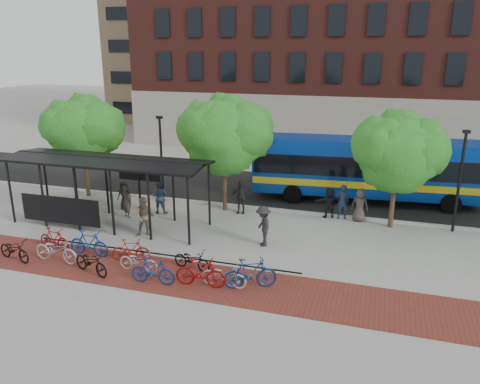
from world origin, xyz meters
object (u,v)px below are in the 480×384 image
(tree_c, at_px, (400,150))
(pedestrian_0, at_px, (125,195))
(bike_3, at_px, (89,243))
(pedestrian_5, at_px, (329,203))
(bike_2, at_px, (56,250))
(bike_8, at_px, (192,260))
(pedestrian_8, at_px, (145,217))
(lamp_post_right, at_px, (460,179))
(pedestrian_2, at_px, (160,196))
(pedestrian_1, at_px, (127,201))
(bike_0, at_px, (14,250))
(pedestrian_6, at_px, (360,205))
(lamp_post_left, at_px, (161,157))
(bike_1, at_px, (54,239))
(bike_6, at_px, (139,261))
(bike_4, at_px, (91,262))
(bike_10, at_px, (224,275))
(bus_shelter, at_px, (105,168))
(bike_5, at_px, (131,250))
(pedestrian_7, at_px, (342,202))
(bike_7, at_px, (153,271))
(bus, at_px, (370,166))
(bike_9, at_px, (200,272))
(tree_b, at_px, (226,132))
(bike_11, at_px, (250,273))
(tree_a, at_px, (84,128))
(pedestrian_9, at_px, (263,226))
(pedestrian_4, at_px, (241,197))

(tree_c, xyz_separation_m, pedestrian_0, (-14.61, -1.55, -3.22))
(bike_3, distance_m, pedestrian_5, 12.50)
(bike_2, height_order, bike_8, bike_2)
(tree_c, bearing_deg, pedestrian_8, -157.23)
(lamp_post_right, distance_m, pedestrian_8, 15.44)
(pedestrian_2, bearing_deg, pedestrian_1, 31.60)
(bike_0, xyz_separation_m, pedestrian_6, (13.95, 9.35, 0.40))
(lamp_post_left, height_order, bike_1, lamp_post_left)
(bike_6, relative_size, pedestrian_5, 1.04)
(bike_4, relative_size, bike_10, 1.06)
(lamp_post_right, bearing_deg, bus_shelter, -166.61)
(lamp_post_right, distance_m, bike_5, 15.93)
(pedestrian_2, bearing_deg, pedestrian_7, -175.60)
(pedestrian_0, bearing_deg, bike_7, -60.40)
(bus, height_order, bike_6, bus)
(bus_shelter, xyz_separation_m, pedestrian_6, (12.53, 4.18, -2.10))
(bike_4, xyz_separation_m, bike_9, (4.66, 0.29, 0.09))
(bike_0, relative_size, pedestrian_8, 0.95)
(bike_6, bearing_deg, bus_shelter, 44.22)
(tree_b, height_order, bike_2, tree_b)
(lamp_post_left, distance_m, bike_10, 11.37)
(bike_3, height_order, pedestrian_8, pedestrian_8)
(bike_1, height_order, bike_4, bike_1)
(bike_10, bearing_deg, bike_2, 90.55)
(tree_c, bearing_deg, bike_5, -145.18)
(bike_6, relative_size, bike_8, 1.02)
(pedestrian_7, bearing_deg, bike_11, 58.99)
(bike_11, bearing_deg, bike_0, 69.88)
(bike_10, bearing_deg, tree_c, -36.11)
(pedestrian_7, bearing_deg, bike_7, 42.14)
(lamp_post_left, distance_m, pedestrian_8, 5.61)
(tree_a, height_order, bike_10, tree_a)
(bus, relative_size, bike_8, 8.08)
(bike_2, height_order, bike_4, bike_2)
(bike_3, bearing_deg, bike_4, -142.22)
(tree_c, xyz_separation_m, pedestrian_7, (-2.62, 0.45, -3.09))
(pedestrian_0, bearing_deg, bike_5, -64.80)
(bike_0, relative_size, bike_3, 0.97)
(pedestrian_0, height_order, pedestrian_8, pedestrian_8)
(bike_10, height_order, pedestrian_9, pedestrian_9)
(bike_10, bearing_deg, pedestrian_6, -27.00)
(pedestrian_9, bearing_deg, pedestrian_6, 109.87)
(bike_10, distance_m, pedestrian_9, 4.30)
(tree_c, bearing_deg, bike_1, -153.11)
(bike_4, relative_size, pedestrian_4, 1.04)
(lamp_post_right, bearing_deg, bike_5, -150.48)
(bike_6, bearing_deg, bike_4, 114.44)
(bike_9, height_order, bike_11, bike_11)
(bike_2, xyz_separation_m, bike_5, (2.98, 1.08, -0.07))
(bus_shelter, height_order, bike_3, bus_shelter)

